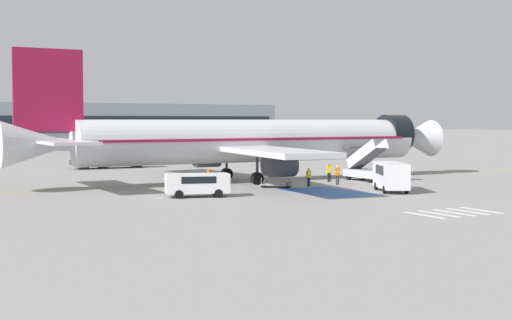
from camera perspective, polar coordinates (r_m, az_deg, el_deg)
name	(u,v)px	position (r m, az deg, el deg)	size (l,w,h in m)	color
ground_plane	(258,182)	(66.39, 0.18, -1.77)	(600.00, 600.00, 0.00)	gray
apron_leadline_yellow	(257,181)	(67.20, 0.07, -1.71)	(0.20, 78.25, 0.01)	gold
apron_stand_patch_blue	(328,192)	(57.41, 5.80, -2.56)	(4.84, 8.26, 0.01)	#2856A8
apron_walkway_bar_0	(424,215)	(44.47, 13.32, -4.31)	(0.44, 3.60, 0.01)	silver
apron_walkway_bar_1	(439,214)	(45.29, 14.44, -4.19)	(0.44, 3.60, 0.01)	silver
apron_walkway_bar_2	(453,213)	(46.13, 15.51, -4.08)	(0.44, 3.60, 0.01)	silver
apron_walkway_bar_3	(467,211)	(46.98, 16.55, -3.96)	(0.44, 3.60, 0.01)	silver
apron_walkway_bar_4	(481,210)	(47.84, 17.55, -3.85)	(0.44, 3.60, 0.01)	silver
airliner	(251,141)	(66.68, -0.42, 1.54)	(44.68, 34.59, 11.54)	silver
boarding_stairs_forward	(367,170)	(68.45, 8.85, -0.82)	(2.27, 5.26, 4.04)	#ADB2BA
fuel_tanker	(108,153)	(87.05, -11.76, 0.56)	(9.18, 3.01, 3.62)	#38383D
service_van_0	(391,174)	(58.28, 10.75, -1.15)	(3.91, 5.30, 2.35)	silver
service_van_1	(197,183)	(53.50, -4.72, -1.83)	(5.05, 3.14, 1.75)	silver
baggage_cart	(276,184)	(61.10, 1.65, -1.96)	(2.95, 2.82, 0.87)	gray
ground_crew_0	(329,171)	(66.78, 5.87, -0.88)	(0.48, 0.35, 1.76)	black
ground_crew_1	(210,177)	(60.64, -3.73, -1.34)	(0.47, 0.33, 1.67)	#2D2D33
ground_crew_2	(337,174)	(63.76, 6.54, -1.09)	(0.48, 0.37, 1.74)	#2D2D33
ground_crew_3	(309,176)	(62.05, 4.23, -1.28)	(0.48, 0.35, 1.59)	#191E38
terminal_building	(106,126)	(147.50, -11.92, 2.66)	(72.67, 12.10, 9.08)	#89939E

